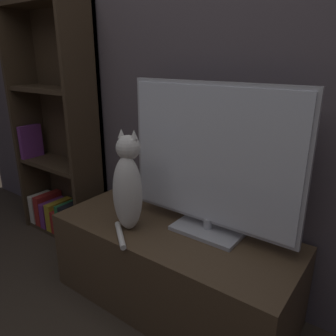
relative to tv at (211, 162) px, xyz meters
name	(u,v)px	position (x,y,z in m)	size (l,w,h in m)	color
wall_back	(210,57)	(-0.16, 0.22, 0.47)	(4.80, 0.05, 2.60)	#564C51
tv_stand	(172,267)	(-0.16, -0.10, -0.60)	(1.29, 0.54, 0.45)	brown
tv	(211,162)	(0.00, 0.00, 0.00)	(0.90, 0.21, 0.75)	#B7B7BC
cat	(128,186)	(-0.35, -0.21, -0.14)	(0.22, 0.28, 0.52)	silver
bookshelf	(61,146)	(-1.30, 0.08, -0.15)	(0.69, 0.28, 1.65)	#3D2D1E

